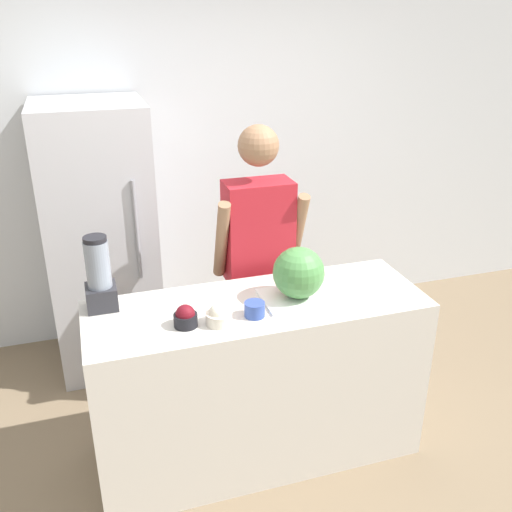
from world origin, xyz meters
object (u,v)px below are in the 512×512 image
Objects in this scene: watermelon at (299,273)px; bowl_cream at (219,316)px; refrigerator at (101,240)px; blender at (99,277)px; bowl_cherries at (185,317)px; person at (258,267)px; bowl_small_blue at (255,309)px.

watermelon reaches higher than bowl_cream.
refrigerator is 1.07m from blender.
bowl_cream is at bearing -32.58° from blender.
refrigerator is at bearing 87.12° from blender.
bowl_cherries is at bearing -39.72° from blender.
refrigerator is at bearing 102.99° from bowl_cherries.
person reaches higher than bowl_cream.
watermelon is 0.31m from bowl_small_blue.
watermelon is 2.63× the size of bowl_small_blue.
bowl_cream is (-0.40, -0.64, 0.08)m from person.
watermelon is 0.69× the size of blender.
bowl_cherries reaches higher than bowl_small_blue.
person reaches higher than bowl_cherries.
person is 4.60× the size of blender.
refrigerator is 14.32× the size of bowl_cream.
refrigerator is 1.39m from bowl_cherries.
bowl_cherries is at bearing 169.34° from bowl_cream.
person is at bearing 70.65° from bowl_small_blue.
bowl_small_blue is (0.18, 0.02, -0.01)m from bowl_cream.
refrigerator is 1.46m from bowl_cream.
person reaches higher than watermelon.
watermelon is (0.92, -1.25, 0.20)m from refrigerator.
watermelon is 0.62m from bowl_cherries.
refrigerator reaches higher than blender.
blender is at bearing -92.88° from refrigerator.
refrigerator is 1.14m from person.
refrigerator reaches higher than person.
bowl_cherries is 1.12× the size of bowl_small_blue.
bowl_cherries is (-0.61, -0.10, -0.10)m from watermelon.
bowl_cream is (0.47, -1.38, 0.09)m from refrigerator.
watermelon is 2.34× the size of bowl_cherries.
refrigerator reaches higher than bowl_small_blue.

